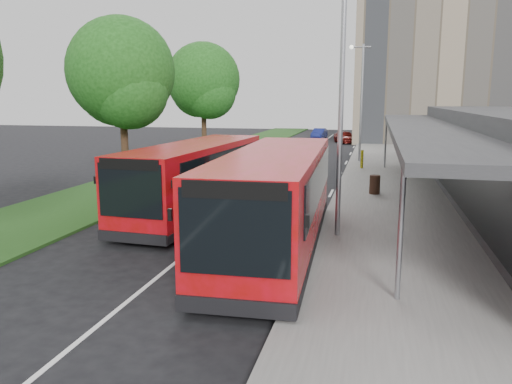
{
  "coord_description": "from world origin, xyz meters",
  "views": [
    {
      "loc": [
        5.3,
        -13.85,
        4.52
      ],
      "look_at": [
        1.55,
        1.72,
        1.5
      ],
      "focal_mm": 35.0,
      "sensor_mm": 36.0,
      "label": 1
    }
  ],
  "objects_px": {
    "tree_mid": "(122,79)",
    "bollard": "(362,159)",
    "tree_far": "(203,85)",
    "car_near": "(345,137)",
    "bus_main": "(276,200)",
    "bus_second": "(196,179)",
    "lamp_post_far": "(360,95)",
    "lamp_post_near": "(339,92)",
    "litter_bin": "(375,185)",
    "car_far": "(319,134)"
  },
  "relations": [
    {
      "from": "lamp_post_near",
      "to": "litter_bin",
      "type": "xyz_separation_m",
      "value": [
        1.22,
        7.56,
        -4.13
      ]
    },
    {
      "from": "car_far",
      "to": "lamp_post_far",
      "type": "bearing_deg",
      "value": -70.79
    },
    {
      "from": "lamp_post_near",
      "to": "tree_mid",
      "type": "bearing_deg",
      "value": 147.64
    },
    {
      "from": "tree_far",
      "to": "bollard",
      "type": "relative_size",
      "value": 7.41
    },
    {
      "from": "tree_mid",
      "to": "litter_bin",
      "type": "bearing_deg",
      "value": 2.33
    },
    {
      "from": "tree_mid",
      "to": "bus_second",
      "type": "height_order",
      "value": "tree_mid"
    },
    {
      "from": "lamp_post_near",
      "to": "litter_bin",
      "type": "relative_size",
      "value": 9.21
    },
    {
      "from": "lamp_post_far",
      "to": "bollard",
      "type": "height_order",
      "value": "lamp_post_far"
    },
    {
      "from": "lamp_post_far",
      "to": "bus_main",
      "type": "xyz_separation_m",
      "value": [
        -1.65,
        -21.6,
        -3.19
      ]
    },
    {
      "from": "tree_far",
      "to": "lamp_post_near",
      "type": "distance_m",
      "value": 22.08
    },
    {
      "from": "car_near",
      "to": "bollard",
      "type": "bearing_deg",
      "value": -105.06
    },
    {
      "from": "tree_far",
      "to": "bollard",
      "type": "height_order",
      "value": "tree_far"
    },
    {
      "from": "bus_main",
      "to": "litter_bin",
      "type": "relative_size",
      "value": 12.26
    },
    {
      "from": "tree_mid",
      "to": "car_near",
      "type": "height_order",
      "value": "tree_mid"
    },
    {
      "from": "tree_far",
      "to": "lamp_post_far",
      "type": "bearing_deg",
      "value": 4.87
    },
    {
      "from": "bus_second",
      "to": "car_near",
      "type": "distance_m",
      "value": 33.85
    },
    {
      "from": "tree_mid",
      "to": "tree_far",
      "type": "distance_m",
      "value": 12.0
    },
    {
      "from": "car_near",
      "to": "car_far",
      "type": "bearing_deg",
      "value": 102.06
    },
    {
      "from": "lamp_post_far",
      "to": "bollard",
      "type": "xyz_separation_m",
      "value": [
        0.37,
        -3.76,
        -3.99
      ]
    },
    {
      "from": "car_near",
      "to": "tree_mid",
      "type": "bearing_deg",
      "value": -129.38
    },
    {
      "from": "tree_far",
      "to": "lamp_post_far",
      "type": "xyz_separation_m",
      "value": [
        11.13,
        0.95,
        -0.77
      ]
    },
    {
      "from": "lamp_post_far",
      "to": "car_near",
      "type": "height_order",
      "value": "lamp_post_far"
    },
    {
      "from": "lamp_post_far",
      "to": "bus_second",
      "type": "relative_size",
      "value": 0.8
    },
    {
      "from": "litter_bin",
      "to": "car_near",
      "type": "relative_size",
      "value": 0.23
    },
    {
      "from": "bollard",
      "to": "car_far",
      "type": "distance_m",
      "value": 25.01
    },
    {
      "from": "car_near",
      "to": "bus_second",
      "type": "bearing_deg",
      "value": -117.93
    },
    {
      "from": "lamp_post_near",
      "to": "bollard",
      "type": "xyz_separation_m",
      "value": [
        0.37,
        16.24,
        -3.99
      ]
    },
    {
      "from": "lamp_post_near",
      "to": "bus_second",
      "type": "distance_m",
      "value": 6.88
    },
    {
      "from": "car_near",
      "to": "bus_main",
      "type": "bearing_deg",
      "value": -111.27
    },
    {
      "from": "car_far",
      "to": "lamp_post_near",
      "type": "bearing_deg",
      "value": -77.47
    },
    {
      "from": "lamp_post_far",
      "to": "car_near",
      "type": "bearing_deg",
      "value": 96.83
    },
    {
      "from": "lamp_post_far",
      "to": "car_far",
      "type": "relative_size",
      "value": 2.24
    },
    {
      "from": "lamp_post_far",
      "to": "bus_second",
      "type": "xyz_separation_m",
      "value": [
        -5.6,
        -17.71,
        -3.29
      ]
    },
    {
      "from": "bus_main",
      "to": "car_near",
      "type": "bearing_deg",
      "value": 87.94
    },
    {
      "from": "bus_main",
      "to": "bus_second",
      "type": "height_order",
      "value": "bus_main"
    },
    {
      "from": "bus_main",
      "to": "litter_bin",
      "type": "height_order",
      "value": "bus_main"
    },
    {
      "from": "litter_bin",
      "to": "tree_mid",
      "type": "bearing_deg",
      "value": -177.67
    },
    {
      "from": "tree_far",
      "to": "car_near",
      "type": "height_order",
      "value": "tree_far"
    },
    {
      "from": "tree_mid",
      "to": "litter_bin",
      "type": "distance_m",
      "value": 13.28
    },
    {
      "from": "lamp_post_near",
      "to": "car_far",
      "type": "bearing_deg",
      "value": 97.1
    },
    {
      "from": "tree_mid",
      "to": "bollard",
      "type": "bearing_deg",
      "value": 38.6
    },
    {
      "from": "lamp_post_near",
      "to": "car_far",
      "type": "xyz_separation_m",
      "value": [
        -5.06,
        40.65,
        -4.13
      ]
    },
    {
      "from": "lamp_post_near",
      "to": "bus_main",
      "type": "relative_size",
      "value": 0.75
    },
    {
      "from": "bus_main",
      "to": "tree_far",
      "type": "bearing_deg",
      "value": 112.19
    },
    {
      "from": "tree_mid",
      "to": "bollard",
      "type": "distance_m",
      "value": 15.46
    },
    {
      "from": "lamp_post_near",
      "to": "car_near",
      "type": "xyz_separation_m",
      "value": [
        -1.91,
        35.93,
        -4.08
      ]
    },
    {
      "from": "bus_main",
      "to": "car_near",
      "type": "distance_m",
      "value": 37.54
    },
    {
      "from": "lamp_post_far",
      "to": "tree_far",
      "type": "bearing_deg",
      "value": -175.13
    },
    {
      "from": "tree_mid",
      "to": "car_far",
      "type": "bearing_deg",
      "value": 79.76
    },
    {
      "from": "bollard",
      "to": "litter_bin",
      "type": "bearing_deg",
      "value": -84.45
    }
  ]
}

